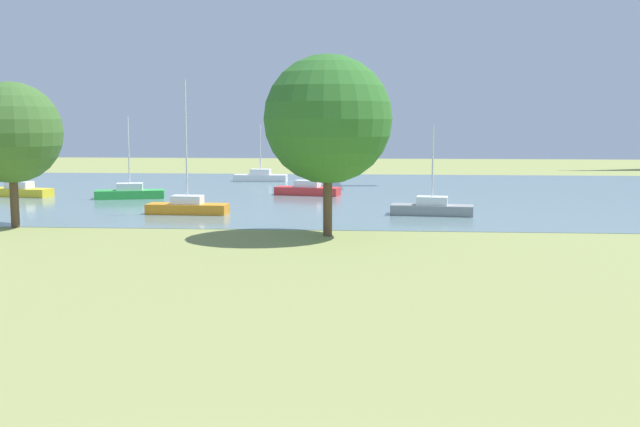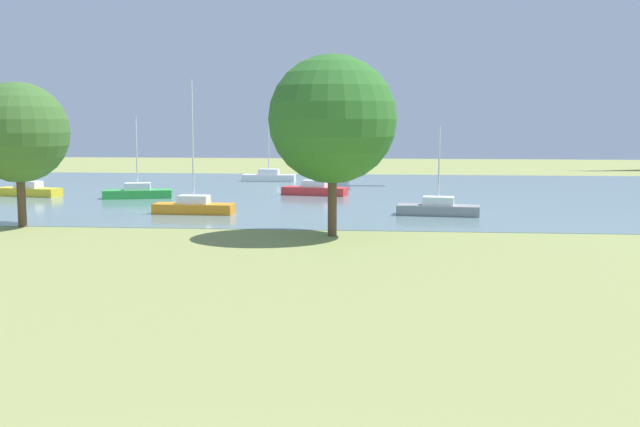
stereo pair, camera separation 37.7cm
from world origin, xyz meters
TOP-DOWN VIEW (x-y plane):
  - ground_plane at (0.00, 22.00)m, footprint 160.00×160.00m
  - water_surface at (0.00, 50.00)m, footprint 140.00×40.00m
  - sailboat_green at (-14.95, 44.70)m, footprint 5.02×2.62m
  - sailboat_yellow at (-23.47, 45.50)m, footprint 4.99×2.33m
  - sailboat_gray at (5.90, 36.73)m, footprint 4.94×2.04m
  - sailboat_white at (-7.99, 60.64)m, footprint 4.81×1.54m
  - sailboat_orange at (-8.65, 36.19)m, footprint 4.85×1.66m
  - sailboat_red at (-2.54, 48.13)m, footprint 5.00×2.44m
  - tree_mid_shore at (-16.29, 29.95)m, footprint 5.25×5.25m
  - tree_east_near at (0.28, 28.19)m, footprint 6.18×6.18m

SIDE VIEW (x-z plane):
  - ground_plane at x=0.00m, z-range 0.00..0.00m
  - water_surface at x=0.00m, z-range 0.00..0.02m
  - sailboat_white at x=-7.99m, z-range -2.13..3.01m
  - sailboat_gray at x=5.90m, z-range -2.18..3.07m
  - sailboat_green at x=-14.95m, z-range -2.47..3.37m
  - sailboat_yellow at x=-23.47m, z-range -2.77..3.69m
  - sailboat_red at x=-2.54m, z-range -3.20..4.13m
  - sailboat_orange at x=-8.65m, z-range -3.50..4.45m
  - tree_mid_shore at x=-16.29m, z-range 1.16..8.75m
  - tree_east_near at x=0.28m, z-range 1.27..10.02m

